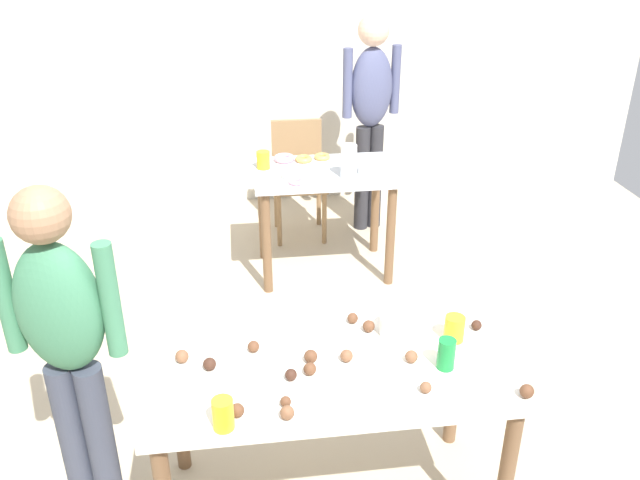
{
  "coord_description": "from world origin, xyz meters",
  "views": [
    {
      "loc": [
        -0.32,
        -2.24,
        2.28
      ],
      "look_at": [
        0.05,
        0.48,
        0.9
      ],
      "focal_mm": 37.04,
      "sensor_mm": 36.0,
      "label": 1
    }
  ],
  "objects_px": {
    "dining_table_far": "(324,189)",
    "person_girl_near": "(66,338)",
    "person_adult_far": "(371,105)",
    "pitcher_far": "(349,161)",
    "dining_table_near": "(330,381)",
    "chair_far_table": "(298,171)",
    "soda_can": "(446,354)",
    "mixing_bowl": "(403,325)"
  },
  "relations": [
    {
      "from": "soda_can",
      "to": "dining_table_near",
      "type": "bearing_deg",
      "value": 166.85
    },
    {
      "from": "dining_table_far",
      "to": "pitcher_far",
      "type": "distance_m",
      "value": 0.32
    },
    {
      "from": "dining_table_far",
      "to": "chair_far_table",
      "type": "distance_m",
      "value": 0.68
    },
    {
      "from": "dining_table_far",
      "to": "chair_far_table",
      "type": "relative_size",
      "value": 1.08
    },
    {
      "from": "mixing_bowl",
      "to": "pitcher_far",
      "type": "xyz_separation_m",
      "value": [
        0.08,
        1.75,
        0.07
      ]
    },
    {
      "from": "person_adult_far",
      "to": "mixing_bowl",
      "type": "height_order",
      "value": "person_adult_far"
    },
    {
      "from": "chair_far_table",
      "to": "person_adult_far",
      "type": "relative_size",
      "value": 0.53
    },
    {
      "from": "chair_far_table",
      "to": "soda_can",
      "type": "distance_m",
      "value": 2.83
    },
    {
      "from": "person_adult_far",
      "to": "pitcher_far",
      "type": "bearing_deg",
      "value": -110.51
    },
    {
      "from": "person_adult_far",
      "to": "soda_can",
      "type": "bearing_deg",
      "value": -95.81
    },
    {
      "from": "dining_table_near",
      "to": "person_adult_far",
      "type": "xyz_separation_m",
      "value": [
        0.7,
        2.7,
        0.34
      ]
    },
    {
      "from": "person_girl_near",
      "to": "chair_far_table",
      "type": "bearing_deg",
      "value": 66.79
    },
    {
      "from": "dining_table_far",
      "to": "soda_can",
      "type": "bearing_deg",
      "value": -85.85
    },
    {
      "from": "mixing_bowl",
      "to": "soda_can",
      "type": "distance_m",
      "value": 0.26
    },
    {
      "from": "soda_can",
      "to": "person_adult_far",
      "type": "bearing_deg",
      "value": 84.19
    },
    {
      "from": "person_adult_far",
      "to": "dining_table_far",
      "type": "bearing_deg",
      "value": -123.69
    },
    {
      "from": "chair_far_table",
      "to": "pitcher_far",
      "type": "distance_m",
      "value": 0.93
    },
    {
      "from": "dining_table_near",
      "to": "soda_can",
      "type": "bearing_deg",
      "value": -13.15
    },
    {
      "from": "dining_table_far",
      "to": "person_girl_near",
      "type": "height_order",
      "value": "person_girl_near"
    },
    {
      "from": "dining_table_far",
      "to": "person_adult_far",
      "type": "height_order",
      "value": "person_adult_far"
    },
    {
      "from": "dining_table_far",
      "to": "person_adult_far",
      "type": "distance_m",
      "value": 0.88
    },
    {
      "from": "soda_can",
      "to": "pitcher_far",
      "type": "relative_size",
      "value": 0.57
    },
    {
      "from": "mixing_bowl",
      "to": "pitcher_far",
      "type": "height_order",
      "value": "pitcher_far"
    },
    {
      "from": "person_girl_near",
      "to": "mixing_bowl",
      "type": "xyz_separation_m",
      "value": [
        1.28,
        0.05,
        -0.09
      ]
    },
    {
      "from": "person_adult_far",
      "to": "chair_far_table",
      "type": "bearing_deg",
      "value": -179.88
    },
    {
      "from": "person_adult_far",
      "to": "pitcher_far",
      "type": "relative_size",
      "value": 7.6
    },
    {
      "from": "chair_far_table",
      "to": "person_girl_near",
      "type": "xyz_separation_m",
      "value": [
        -1.12,
        -2.61,
        0.38
      ]
    },
    {
      "from": "dining_table_far",
      "to": "mixing_bowl",
      "type": "relative_size",
      "value": 4.97
    },
    {
      "from": "person_girl_near",
      "to": "pitcher_far",
      "type": "height_order",
      "value": "person_girl_near"
    },
    {
      "from": "chair_far_table",
      "to": "mixing_bowl",
      "type": "height_order",
      "value": "chair_far_table"
    },
    {
      "from": "dining_table_near",
      "to": "mixing_bowl",
      "type": "relative_size",
      "value": 7.27
    },
    {
      "from": "dining_table_near",
      "to": "chair_far_table",
      "type": "height_order",
      "value": "chair_far_table"
    },
    {
      "from": "pitcher_far",
      "to": "dining_table_far",
      "type": "bearing_deg",
      "value": 130.31
    },
    {
      "from": "dining_table_near",
      "to": "dining_table_far",
      "type": "distance_m",
      "value": 2.06
    },
    {
      "from": "person_girl_near",
      "to": "mixing_bowl",
      "type": "bearing_deg",
      "value": 2.1
    },
    {
      "from": "person_girl_near",
      "to": "pitcher_far",
      "type": "bearing_deg",
      "value": 52.78
    },
    {
      "from": "person_adult_far",
      "to": "mixing_bowl",
      "type": "xyz_separation_m",
      "value": [
        -0.39,
        -2.56,
        -0.2
      ]
    },
    {
      "from": "dining_table_near",
      "to": "mixing_bowl",
      "type": "bearing_deg",
      "value": 23.88
    },
    {
      "from": "chair_far_table",
      "to": "person_adult_far",
      "type": "xyz_separation_m",
      "value": [
        0.55,
        0.0,
        0.5
      ]
    },
    {
      "from": "person_adult_far",
      "to": "soda_can",
      "type": "distance_m",
      "value": 2.82
    },
    {
      "from": "person_adult_far",
      "to": "dining_table_near",
      "type": "bearing_deg",
      "value": -104.57
    },
    {
      "from": "dining_table_far",
      "to": "person_girl_near",
      "type": "relative_size",
      "value": 0.64
    }
  ]
}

